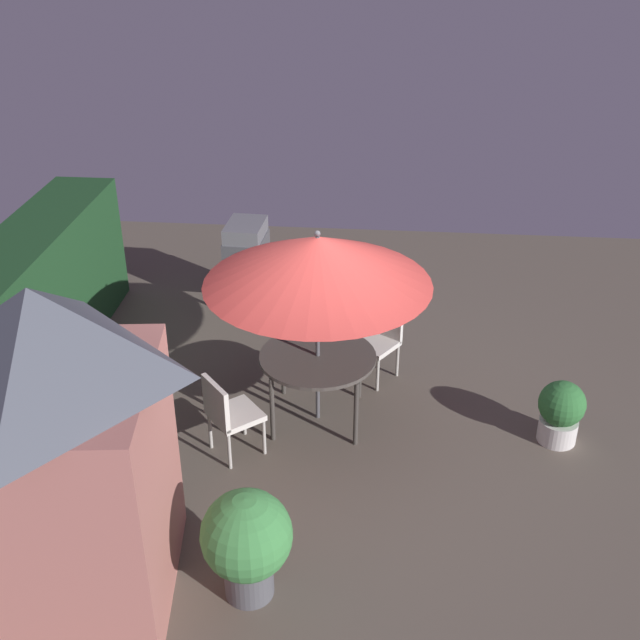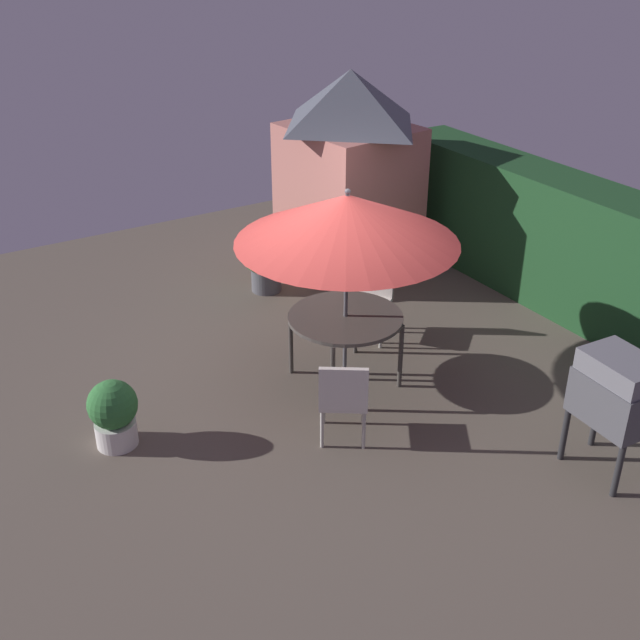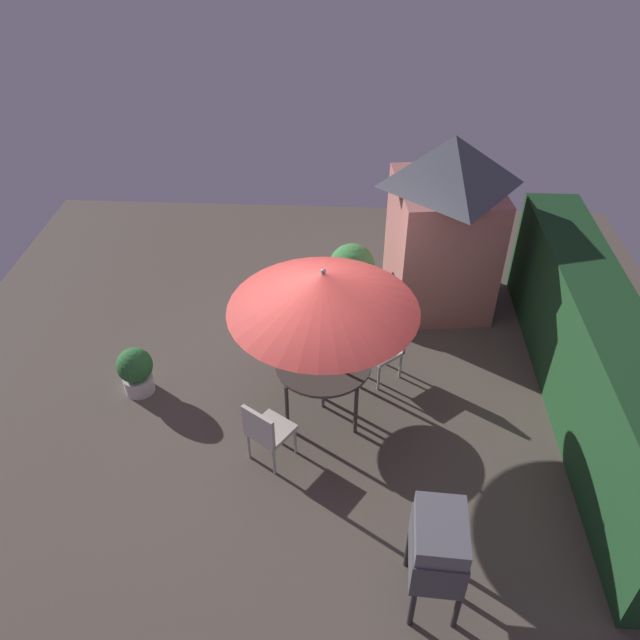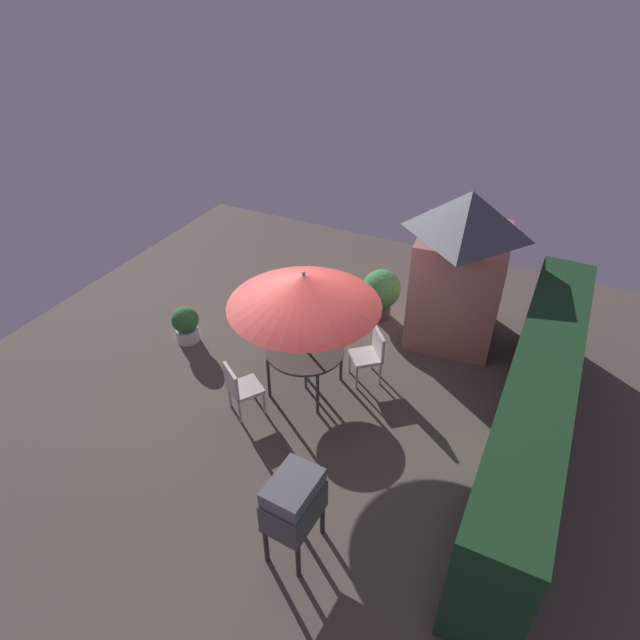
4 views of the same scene
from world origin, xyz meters
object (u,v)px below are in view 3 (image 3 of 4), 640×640
Objects in this scene: patio_table at (323,366)px; potted_plant_by_shed at (352,269)px; patio_umbrella at (323,291)px; chair_near_shed at (266,430)px; garden_shed at (444,223)px; potted_plant_by_grill at (136,370)px; chair_far_side at (386,345)px; bbq_grill at (438,546)px.

patio_table is 1.24× the size of potted_plant_by_shed.
patio_umbrella is at bearing -7.80° from potted_plant_by_shed.
potted_plant_by_shed is at bearing 164.15° from chair_near_shed.
garden_shed is at bearing 92.89° from potted_plant_by_shed.
potted_plant_by_shed is (-2.46, 0.34, -1.31)m from patio_umbrella.
potted_plant_by_shed is 1.43× the size of potted_plant_by_grill.
garden_shed is at bearing 146.04° from chair_near_shed.
potted_plant_by_grill is (0.53, -3.35, -0.15)m from chair_far_side.
bbq_grill is 3.29m from chair_far_side.
chair_near_shed is 0.91× the size of potted_plant_by_shed.
bbq_grill is 2.46m from chair_near_shed.
patio_umbrella is at bearing -33.96° from garden_shed.
chair_far_side reaches higher than patio_table.
chair_far_side reaches higher than potted_plant_by_grill.
potted_plant_by_grill is at bearing -120.14° from chair_near_shed.
patio_umbrella is 2.95m from potted_plant_by_grill.
garden_shed reaches higher than patio_table.
chair_far_side is at bearing 130.13° from patio_table.
patio_umbrella reaches higher than patio_table.
bbq_grill is 1.72× the size of potted_plant_by_grill.
garden_shed reaches higher than potted_plant_by_grill.
patio_table is 1.37× the size of chair_near_shed.
patio_table is at bearing 146.06° from chair_near_shed.
potted_plant_by_shed is (-2.46, 0.34, -0.16)m from patio_table.
potted_plant_by_shed reaches higher than chair_far_side.
potted_plant_by_shed reaches higher than chair_near_shed.
garden_shed reaches higher than patio_umbrella.
garden_shed is 3.12m from patio_table.
potted_plant_by_shed is (-1.76, -0.49, 0.05)m from chair_far_side.
chair_near_shed is 1.29× the size of potted_plant_by_grill.
patio_umbrella reaches higher than chair_far_side.
garden_shed is 2.31× the size of bbq_grill.
patio_umbrella is 3.28× the size of potted_plant_by_grill.
chair_near_shed is (0.93, -0.62, -1.36)m from patio_umbrella.
patio_table is at bearing 86.07° from potted_plant_by_grill.
patio_umbrella is 1.76m from chair_near_shed.
chair_far_side is 3.40m from potted_plant_by_grill.
patio_table is 2.82m from bbq_grill.
bbq_grill reaches higher than chair_near_shed.
patio_umbrella is 2.54× the size of chair_near_shed.
chair_far_side is 1.83m from potted_plant_by_shed.
chair_far_side is at bearing 130.13° from patio_umbrella.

